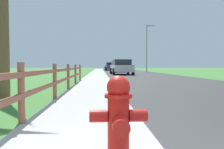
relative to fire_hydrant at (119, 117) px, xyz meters
The scene contains 11 objects.
ground_plane 23.71m from the fire_hydrant, 88.69° to the left, with size 120.00×120.00×0.00m, color #3F7634.
road_asphalt 26.02m from the fire_hydrant, 81.06° to the left, with size 7.00×66.00×0.01m, color #343434.
curb_concrete 25.82m from the fire_hydrant, 95.46° to the left, with size 6.00×66.00×0.01m, color #A8A7A1.
grass_verge 26.01m from the fire_hydrant, 98.76° to the left, with size 5.00×66.00×0.00m, color #3F7634.
fire_hydrant is the anchor object (origin of this frame).
rail_fence 5.55m from the fire_hydrant, 105.28° to the left, with size 0.11×13.10×1.00m.
parked_suv_silver 20.55m from the fire_hydrant, 84.05° to the left, with size 2.30×4.65×1.58m.
parked_car_beige 29.03m from the fire_hydrant, 85.06° to the left, with size 2.31×4.59×1.62m.
parked_car_blue 37.96m from the fire_hydrant, 87.15° to the left, with size 2.28×4.98×1.53m.
parked_car_black 47.35m from the fire_hydrant, 86.84° to the left, with size 2.25×5.03×1.52m.
street_lamp 28.73m from the fire_hydrant, 76.74° to the left, with size 1.17×0.20×6.68m.
Camera 1 is at (-0.73, -0.78, 0.95)m, focal length 34.21 mm.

